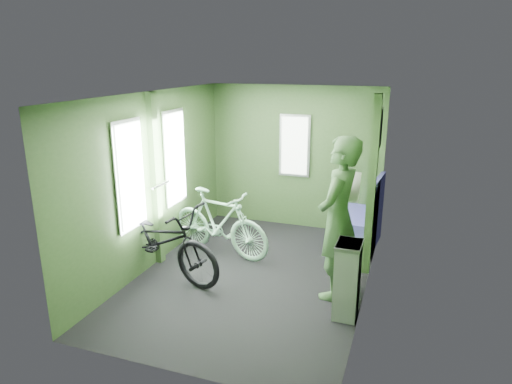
% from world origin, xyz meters
% --- Properties ---
extents(room, '(4.00, 4.02, 2.31)m').
position_xyz_m(room, '(-0.04, 0.04, 1.44)').
color(room, black).
rests_on(room, ground).
extents(bicycle_black, '(2.02, 1.19, 1.05)m').
position_xyz_m(bicycle_black, '(-1.12, -0.39, 0.00)').
color(bicycle_black, black).
rests_on(bicycle_black, ground).
extents(bicycle_mint, '(1.68, 0.87, 1.00)m').
position_xyz_m(bicycle_mint, '(-0.68, 0.48, 0.00)').
color(bicycle_mint, '#84BF9A').
rests_on(bicycle_mint, ground).
extents(passenger, '(0.57, 0.76, 1.90)m').
position_xyz_m(passenger, '(1.06, -0.12, 0.95)').
color(passenger, '#385A31').
rests_on(passenger, ground).
extents(waste_box, '(0.25, 0.35, 0.85)m').
position_xyz_m(waste_box, '(1.26, -0.55, 0.42)').
color(waste_box, gray).
rests_on(waste_box, ground).
extents(bench_seat, '(0.64, 1.04, 1.05)m').
position_xyz_m(bench_seat, '(1.15, 1.45, 0.31)').
color(bench_seat, navy).
rests_on(bench_seat, ground).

